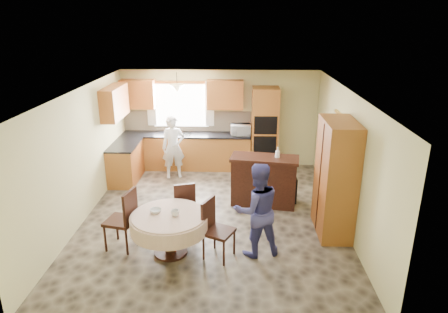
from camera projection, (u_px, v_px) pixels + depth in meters
name	position (u px, v px, depth m)	size (l,w,h in m)	color
floor	(213.00, 217.00, 7.92)	(5.00, 6.00, 0.01)	#6E614D
ceiling	(212.00, 92.00, 7.08)	(5.00, 6.00, 0.01)	white
wall_back	(220.00, 119.00, 10.32)	(5.00, 0.02, 2.50)	#C1BB7C
wall_front	(196.00, 244.00, 4.67)	(5.00, 0.02, 2.50)	#C1BB7C
wall_left	(81.00, 156.00, 7.58)	(0.02, 6.00, 2.50)	#C1BB7C
wall_right	(346.00, 159.00, 7.41)	(0.02, 6.00, 2.50)	#C1BB7C
window	(181.00, 105.00, 10.22)	(1.40, 0.03, 1.10)	white
curtain_left	(151.00, 104.00, 10.18)	(0.22, 0.02, 1.15)	white
curtain_right	(210.00, 104.00, 10.13)	(0.22, 0.02, 1.15)	white
base_cab_back	(187.00, 152.00, 10.34)	(3.30, 0.60, 0.88)	#AB6F2D
counter_back	(186.00, 135.00, 10.19)	(3.30, 0.64, 0.04)	black
base_cab_left	(126.00, 163.00, 9.54)	(0.60, 1.20, 0.88)	#AB6F2D
counter_left	(124.00, 145.00, 9.39)	(0.64, 1.20, 0.04)	black
backsplash	(187.00, 121.00, 10.37)	(3.30, 0.02, 0.55)	beige
wall_cab_left	(138.00, 94.00, 10.02)	(0.85, 0.33, 0.72)	#C76731
wall_cab_right	(225.00, 95.00, 9.94)	(0.90, 0.33, 0.72)	#C76731
wall_cab_side	(114.00, 102.00, 9.05)	(0.33, 1.20, 0.72)	#C76731
oven_tower	(265.00, 129.00, 10.06)	(0.66, 0.62, 2.12)	#AB6F2D
oven_upper	(266.00, 125.00, 9.70)	(0.56, 0.01, 0.45)	black
oven_lower	(265.00, 145.00, 9.86)	(0.56, 0.01, 0.45)	black
pendant	(177.00, 88.00, 9.60)	(0.36, 0.36, 0.18)	beige
sideboard	(264.00, 182.00, 8.32)	(1.38, 0.57, 0.99)	#37180F
space_heater	(287.00, 190.00, 8.49)	(0.40, 0.28, 0.55)	black
cupboard	(336.00, 178.00, 7.07)	(0.55, 1.10, 2.10)	#AB6F2D
dining_table	(169.00, 223.00, 6.53)	(1.27, 1.27, 0.72)	#37180F
chair_left	(125.00, 217.00, 6.69)	(0.56, 0.56, 1.07)	#37180F
chair_back	(184.00, 203.00, 7.33)	(0.51, 0.51, 0.94)	#37180F
chair_right	(214.00, 226.00, 6.47)	(0.58, 0.58, 1.00)	#37180F
framed_picture	(338.00, 124.00, 7.95)	(0.06, 0.59, 0.49)	gold
microwave	(241.00, 130.00, 10.04)	(0.49, 0.34, 0.27)	silver
person_sink	(173.00, 147.00, 9.65)	(0.56, 0.37, 1.53)	silver
person_dining	(257.00, 210.00, 6.46)	(0.78, 0.61, 1.61)	#3C3A80
bowl_sideboard	(244.00, 159.00, 8.16)	(0.21, 0.21, 0.05)	#B2B2B2
bottle_sideboard	(277.00, 154.00, 8.10)	(0.10, 0.10, 0.27)	silver
cup_table	(175.00, 213.00, 6.42)	(0.13, 0.13, 0.10)	#B2B2B2
bowl_table	(156.00, 211.00, 6.54)	(0.19, 0.19, 0.06)	#B2B2B2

